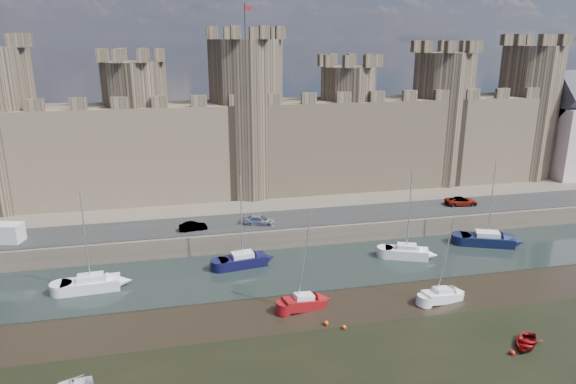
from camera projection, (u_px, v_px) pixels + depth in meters
name	position (u px, v px, depth m)	size (l,w,h in m)	color
water_channel	(262.00, 272.00, 58.52)	(160.00, 12.00, 0.08)	black
quay	(228.00, 180.00, 91.85)	(160.00, 60.00, 2.50)	#4C443A
road	(249.00, 222.00, 67.16)	(160.00, 7.00, 0.10)	black
castle	(230.00, 135.00, 77.51)	(108.50, 11.00, 29.00)	#42382B
car_1	(193.00, 226.00, 64.05)	(1.20, 3.43, 1.13)	gray
car_2	(259.00, 220.00, 66.09)	(1.66, 4.09, 1.19)	gray
car_3	(461.00, 201.00, 73.76)	(2.11, 4.57, 1.27)	gray
sailboat_0	(91.00, 283.00, 53.99)	(5.94, 2.61, 10.88)	silver
sailboat_1	(243.00, 260.00, 59.66)	(5.73, 2.89, 10.98)	black
sailboat_2	(406.00, 252.00, 61.98)	(5.45, 3.79, 10.97)	white
sailboat_3	(487.00, 239.00, 65.90)	(6.89, 4.74, 11.26)	black
sailboat_4	(304.00, 302.00, 50.43)	(4.51, 2.46, 9.97)	maroon
sailboat_5	(442.00, 295.00, 51.90)	(4.47, 2.42, 9.13)	white
dinghy_4	(526.00, 343.00, 44.28)	(2.44, 0.71, 3.42)	maroon
buoy_1	(344.00, 327.00, 47.02)	(0.39, 0.39, 0.39)	#F1490A
buoy_3	(326.00, 323.00, 47.63)	(0.45, 0.45, 0.45)	#E53F0A
buoy_5	(512.00, 353.00, 43.14)	(0.44, 0.44, 0.44)	red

